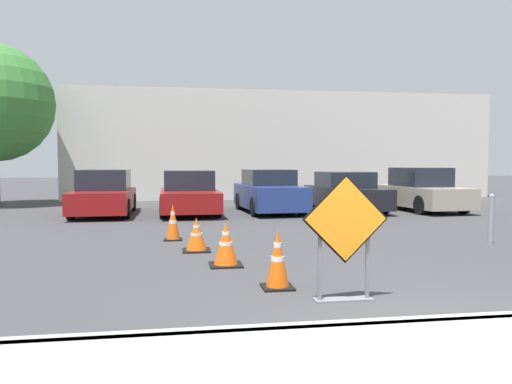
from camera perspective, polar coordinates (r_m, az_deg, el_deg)
ground_plane at (r=14.83m, az=0.53°, el=-3.22°), size 96.00×96.00×0.00m
curb_lip at (r=5.39m, az=19.04°, el=-14.21°), size 28.31×0.20×0.14m
road_closed_sign at (r=6.12m, az=10.16°, el=-4.38°), size 1.07×0.20×1.54m
traffic_cone_nearest at (r=6.74m, az=2.48°, el=-7.70°), size 0.42×0.42×0.80m
traffic_cone_second at (r=8.21m, az=-3.48°, el=-5.99°), size 0.53×0.53×0.73m
traffic_cone_third at (r=9.62m, az=-6.83°, el=-4.90°), size 0.53×0.53×0.64m
traffic_cone_fourth at (r=11.06m, az=-9.48°, el=-3.43°), size 0.39×0.39×0.80m
parked_car_nearest at (r=17.05m, az=-16.95°, el=-0.26°), size 1.86×4.31×1.47m
parked_car_second at (r=16.89m, az=-7.70°, el=-0.20°), size 1.95×4.64×1.44m
parked_car_third at (r=17.13m, az=1.49°, el=-0.06°), size 2.00×4.18×1.47m
parked_car_fourth at (r=17.86m, az=10.16°, el=-0.11°), size 1.97×4.24×1.39m
parked_car_fifth at (r=18.71m, az=18.35°, el=0.09°), size 1.99×4.24×1.53m
bollard_nearest at (r=11.43m, az=25.28°, el=-2.67°), size 0.12×0.12×1.05m
building_facade_backdrop at (r=25.88m, az=2.45°, el=5.20°), size 20.53×5.00×5.10m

